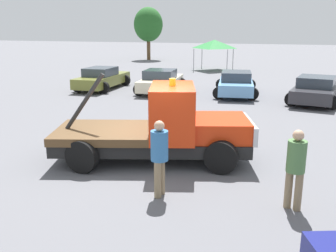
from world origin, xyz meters
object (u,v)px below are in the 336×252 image
(parked_car_skyblue, at_px, (236,83))
(parked_car_olive, at_px, (102,78))
(canopy_tent_green, at_px, (214,44))
(traffic_cone, at_px, (201,131))
(parked_car_cream, at_px, (161,81))
(parked_car_charcoal, at_px, (316,90))
(tow_truck, at_px, (163,129))
(person_near_truck, at_px, (296,164))
(tree_left, at_px, (148,25))
(person_at_hood, at_px, (159,153))

(parked_car_skyblue, bearing_deg, parked_car_olive, 84.81)
(canopy_tent_green, height_order, traffic_cone, canopy_tent_green)
(parked_car_cream, distance_m, parked_car_charcoal, 8.51)
(tow_truck, relative_size, canopy_tent_green, 1.97)
(parked_car_olive, distance_m, canopy_tent_green, 13.45)
(parked_car_olive, bearing_deg, traffic_cone, -137.88)
(person_near_truck, height_order, traffic_cone, person_near_truck)
(parked_car_cream, height_order, canopy_tent_green, canopy_tent_green)
(parked_car_cream, relative_size, traffic_cone, 8.32)
(parked_car_olive, height_order, tree_left, tree_left)
(traffic_cone, bearing_deg, parked_car_cream, 118.47)
(tow_truck, height_order, parked_car_olive, tow_truck)
(person_at_hood, relative_size, parked_car_charcoal, 0.36)
(parked_car_cream, height_order, parked_car_charcoal, same)
(person_at_hood, bearing_deg, parked_car_cream, 113.03)
(parked_car_olive, distance_m, tree_left, 21.92)
(canopy_tent_green, xyz_separation_m, tree_left, (-9.62, 8.35, 1.73))
(person_near_truck, bearing_deg, parked_car_olive, 62.48)
(canopy_tent_green, bearing_deg, parked_car_cream, -91.82)
(parked_car_cream, bearing_deg, person_near_truck, -156.02)
(tow_truck, bearing_deg, tree_left, 94.79)
(person_at_hood, relative_size, parked_car_olive, 0.36)
(parked_car_olive, height_order, parked_car_cream, same)
(person_near_truck, xyz_separation_m, parked_car_cream, (-7.67, 12.89, -0.35))
(parked_car_charcoal, height_order, traffic_cone, parked_car_charcoal)
(parked_car_charcoal, height_order, tree_left, tree_left)
(tow_truck, height_order, tree_left, tree_left)
(tree_left, bearing_deg, tow_truck, -67.38)
(person_near_truck, bearing_deg, tow_truck, 81.94)
(tree_left, distance_m, traffic_cone, 32.72)
(parked_car_cream, bearing_deg, person_at_hood, -166.76)
(parked_car_olive, distance_m, parked_car_cream, 3.88)
(parked_car_skyblue, distance_m, canopy_tent_green, 12.81)
(canopy_tent_green, bearing_deg, tow_truck, -81.13)
(parked_car_cream, bearing_deg, parked_car_olive, 83.16)
(tow_truck, distance_m, tree_left, 34.72)
(person_near_truck, bearing_deg, parked_car_skyblue, 34.66)
(parked_car_skyblue, bearing_deg, canopy_tent_green, 8.82)
(person_near_truck, height_order, parked_car_olive, person_near_truck)
(person_near_truck, relative_size, parked_car_charcoal, 0.35)
(person_at_hood, bearing_deg, person_near_truck, 9.12)
(parked_car_skyblue, distance_m, parked_car_charcoal, 4.29)
(parked_car_olive, bearing_deg, tree_left, 11.32)
(tow_truck, height_order, person_near_truck, tow_truck)
(person_at_hood, relative_size, parked_car_cream, 0.38)
(parked_car_cream, bearing_deg, parked_car_charcoal, -98.94)
(person_near_truck, relative_size, tree_left, 0.29)
(parked_car_skyblue, bearing_deg, parked_car_cream, 88.35)
(person_at_hood, bearing_deg, parked_car_skyblue, 95.09)
(tow_truck, relative_size, person_near_truck, 3.41)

